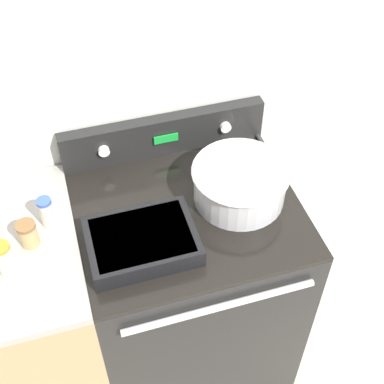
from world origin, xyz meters
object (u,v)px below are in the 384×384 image
(spice_jar_blue_cap, at_px, (47,212))
(spice_jar_brown_cap, at_px, (28,234))
(mixing_bowl, at_px, (240,182))
(ladle, at_px, (277,163))
(casserole_dish, at_px, (142,241))
(spice_jar_orange_cap, at_px, (4,259))

(spice_jar_blue_cap, xyz_separation_m, spice_jar_brown_cap, (-0.07, -0.06, -0.01))
(mixing_bowl, relative_size, spice_jar_blue_cap, 2.93)
(ladle, bearing_deg, casserole_dish, -158.52)
(spice_jar_brown_cap, xyz_separation_m, spice_jar_orange_cap, (-0.07, -0.09, 0.01))
(spice_jar_blue_cap, distance_m, spice_jar_brown_cap, 0.09)
(casserole_dish, height_order, spice_jar_orange_cap, spice_jar_orange_cap)
(ladle, bearing_deg, mixing_bowl, -151.94)
(mixing_bowl, relative_size, spice_jar_brown_cap, 3.66)
(casserole_dish, xyz_separation_m, spice_jar_blue_cap, (-0.27, 0.18, 0.03))
(spice_jar_brown_cap, height_order, spice_jar_orange_cap, spice_jar_orange_cap)
(spice_jar_blue_cap, bearing_deg, ladle, 2.74)
(spice_jar_brown_cap, bearing_deg, ladle, 6.59)
(casserole_dish, distance_m, ladle, 0.59)
(spice_jar_orange_cap, bearing_deg, spice_jar_blue_cap, 47.30)
(spice_jar_orange_cap, bearing_deg, mixing_bowl, 6.93)
(casserole_dish, bearing_deg, ladle, 21.48)
(casserole_dish, relative_size, spice_jar_blue_cap, 3.03)
(mixing_bowl, xyz_separation_m, spice_jar_blue_cap, (-0.64, 0.06, -0.01))
(mixing_bowl, bearing_deg, ladle, 28.06)
(spice_jar_blue_cap, bearing_deg, mixing_bowl, -5.12)
(casserole_dish, bearing_deg, spice_jar_blue_cap, 146.76)
(mixing_bowl, distance_m, casserole_dish, 0.39)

